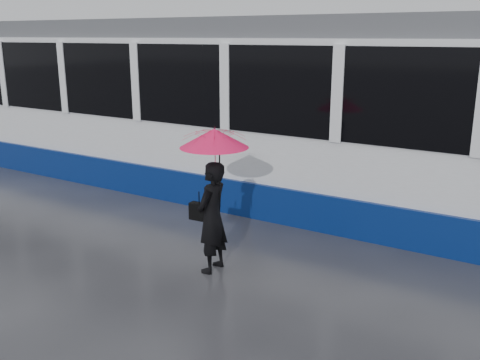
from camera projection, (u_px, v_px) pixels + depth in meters
The scene contains 6 objects.
ground at pixel (261, 253), 7.73m from camera, with size 90.00×90.00×0.00m, color #29292E.
rails at pixel (329, 207), 9.77m from camera, with size 34.00×1.51×0.02m.
tram at pixel (285, 114), 9.83m from camera, with size 26.00×2.56×3.35m.
woman at pixel (212, 217), 6.98m from camera, with size 0.54×0.36×1.49m, color black.
umbrella at pixel (214, 151), 6.73m from camera, with size 0.93×0.93×1.01m.
handbag at pixel (199, 211), 7.10m from camera, with size 0.27×0.13×0.41m.
Camera 1 is at (3.55, -6.25, 3.05)m, focal length 40.00 mm.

